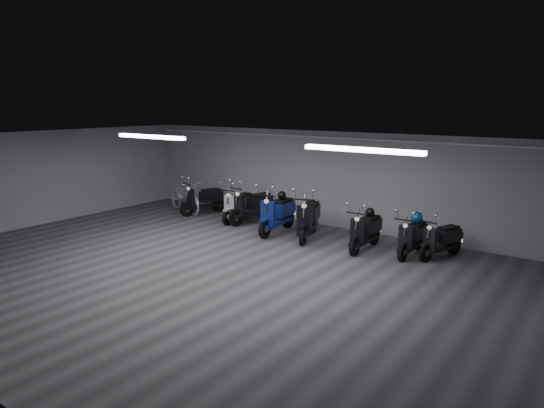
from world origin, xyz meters
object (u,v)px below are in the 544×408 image
Objects in this scene: scooter_9 at (441,234)px; helmet_2 at (282,195)px; scooter_0 at (203,195)px; scooter_4 at (277,207)px; helmet_1 at (417,217)px; scooter_3 at (252,200)px; scooter_8 at (413,231)px; scooter_2 at (238,200)px; scooter_7 at (366,225)px; helmet_0 at (370,212)px; bicycle at (185,193)px; scooter_5 at (309,212)px.

helmet_2 is (-4.45, -0.18, 0.44)m from scooter_9.
scooter_0 is 3.34m from scooter_4.
scooter_0 is 7.13m from helmet_1.
scooter_8 is at bearing 9.16° from scooter_3.
scooter_2 reaches higher than scooter_8.
scooter_3 is 7.67× the size of helmet_2.
scooter_9 is at bearing 18.36° from scooter_0.
scooter_2 is 7.12× the size of helmet_2.
helmet_2 is at bearing 90.00° from scooter_4.
scooter_0 is at bearing 177.02° from helmet_2.
scooter_7 is 0.36m from helmet_0.
scooter_8 reaches higher than helmet_1.
scooter_7 is (4.50, -0.44, -0.01)m from scooter_2.
scooter_0 is 0.94× the size of scooter_3.
helmet_1 is at bearing 11.72° from scooter_3.
scooter_4 is 3.83m from scooter_8.
scooter_7 is 1.06× the size of scooter_8.
scooter_3 reaches higher than helmet_1.
scooter_2 is at bearing -69.59° from bicycle.
scooter_0 is 7.23× the size of helmet_2.
scooter_2 is 4.51m from helmet_0.
bicycle is at bearing -179.06° from helmet_1.
scooter_2 is at bearing 17.61° from scooter_0.
helmet_1 is at bearing 21.58° from scooter_7.
scooter_7 is (1.69, -0.04, -0.10)m from scooter_5.
scooter_5 is at bearing 12.90° from scooter_0.
scooter_8 reaches higher than helmet_2.
helmet_1 is 1.18× the size of helmet_2.
scooter_9 is 0.79× the size of bicycle.
scooter_5 is 5.06m from bicycle.
scooter_0 is 0.90× the size of scooter_4.
bicycle is (-2.75, -0.16, -0.05)m from scooter_3.
scooter_2 is 6.22m from scooter_9.
scooter_3 reaches higher than scooter_2.
scooter_4 reaches higher than helmet_0.
scooter_3 reaches higher than scooter_8.
scooter_5 is 1.22× the size of scooter_8.
helmet_0 is at bearing -179.49° from scooter_8.
scooter_8 is 6.66× the size of helmet_2.
scooter_3 is 1.19× the size of scooter_9.
helmet_0 is (3.99, -0.25, 0.22)m from scooter_3.
scooter_4 is at bearing 10.68° from scooter_0.
scooter_4 is 4.45m from scooter_9.
scooter_8 is 1.16m from helmet_0.
scooter_5 reaches higher than helmet_2.
scooter_0 is at bearing -179.94° from helmet_1.
scooter_3 is 5.71m from scooter_9.
bicycle is at bearing 156.35° from scooter_5.
scooter_0 is at bearing 177.96° from helmet_0.
scooter_0 is at bearing 179.07° from scooter_8.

